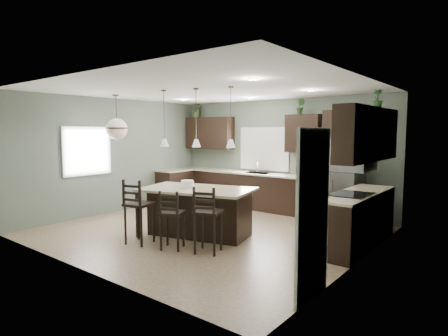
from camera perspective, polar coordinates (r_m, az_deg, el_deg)
ground at (r=7.66m, az=-2.47°, el=-9.53°), size 6.00×6.00×0.00m
pantry_door at (r=4.56m, az=13.39°, el=-6.92°), size 0.04×0.82×2.04m
window_back at (r=9.85m, az=6.15°, el=2.94°), size 1.35×0.02×1.00m
window_left at (r=9.19m, az=-20.17°, el=2.45°), size 0.02×1.10×1.00m
left_return_cabs at (r=10.61m, az=-7.56°, el=-2.86°), size 0.60×0.90×0.90m
left_return_countertop at (r=10.53m, az=-7.51°, el=-0.34°), size 0.66×0.96×0.04m
back_lower_cabs at (r=9.98m, az=3.02°, el=-3.35°), size 4.20×0.60×0.90m
back_countertop at (r=9.90m, az=2.96°, el=-0.68°), size 4.20×0.66×0.04m
sink_inset at (r=9.65m, az=5.14°, el=-0.77°), size 0.70×0.45×0.01m
faucet at (r=9.61m, az=5.05°, el=0.08°), size 0.02×0.02×0.28m
back_upper_left at (r=10.76m, az=-2.23°, el=5.32°), size 1.55×0.34×0.90m
back_upper_right at (r=9.12m, az=12.07°, el=5.16°), size 0.85×0.34×0.90m
fridge_header at (r=8.71m, az=18.36°, el=6.96°), size 1.05×0.34×0.45m
right_lower_cabs at (r=6.99m, az=19.69°, el=-7.53°), size 0.60×2.35×0.90m
right_countertop at (r=6.91m, az=19.66°, el=-3.71°), size 0.66×2.35×0.04m
cooktop at (r=6.65m, az=18.90°, el=-3.82°), size 0.58×0.75×0.02m
wall_oven_front at (r=6.84m, az=16.50°, el=-7.72°), size 0.01×0.72×0.60m
right_upper_cabs at (r=6.78m, az=21.15°, el=4.81°), size 0.34×2.35×0.90m
microwave at (r=6.55m, az=19.89°, el=1.34°), size 0.40×0.75×0.40m
refrigerator at (r=8.58m, az=17.15°, el=-1.85°), size 0.90×0.74×1.85m
kitchen_island at (r=7.20m, az=-4.17°, el=-6.73°), size 2.33×1.69×0.92m
serving_dish at (r=7.20m, az=-5.61°, el=-2.44°), size 0.24×0.24×0.14m
bar_stool_left at (r=6.85m, az=-12.76°, el=-6.46°), size 0.51×0.51×1.17m
bar_stool_center at (r=6.46m, az=-7.88°, el=-7.76°), size 0.51×0.51×1.02m
bar_stool_right at (r=6.20m, az=-2.44°, el=-7.82°), size 0.53×0.53×1.12m
pendant_left at (r=7.40m, az=-9.11°, el=7.47°), size 0.17×0.17×1.10m
pendant_center at (r=7.04m, az=-4.27°, el=7.63°), size 0.17×0.17×1.10m
pendant_right at (r=6.75m, az=1.05°, el=7.73°), size 0.17×0.17×1.10m
chandelier at (r=8.57m, az=-16.07°, el=7.45°), size 0.50×0.50×0.98m
plant_back_left at (r=11.04m, az=-4.11°, el=8.69°), size 0.42×0.39×0.40m
plant_back_right at (r=9.15m, az=11.59°, el=9.15°), size 0.22×0.18×0.37m
plant_right_wall at (r=7.30m, az=22.30°, el=9.71°), size 0.23×0.23×0.35m
room_shell at (r=7.41m, az=-2.53°, el=3.27°), size 6.00×6.00×6.00m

